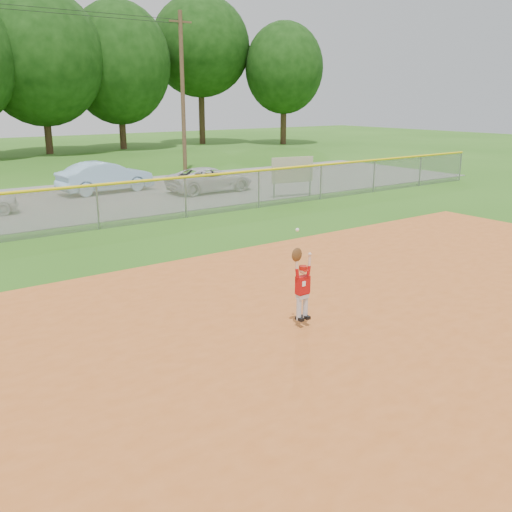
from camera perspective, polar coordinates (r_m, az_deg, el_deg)
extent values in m
plane|color=#2A5D15|center=(11.47, 3.02, -6.37)|extent=(120.00, 120.00, 0.00)
cube|color=#B95921|center=(9.54, 14.65, -11.51)|extent=(24.00, 16.00, 0.04)
cube|color=slate|center=(25.52, -20.27, 4.97)|extent=(44.00, 10.00, 0.03)
imported|color=#94C0DC|center=(27.49, -14.82, 7.64)|extent=(4.43, 1.85, 1.42)
imported|color=silver|center=(26.91, -4.62, 7.64)|extent=(4.11, 1.90, 1.14)
cylinder|color=gray|center=(24.99, 1.81, 7.24)|extent=(0.07, 0.07, 1.34)
cylinder|color=gray|center=(25.81, 5.42, 7.44)|extent=(0.07, 0.07, 1.34)
cube|color=beige|center=(25.31, 3.67, 8.60)|extent=(1.98, 0.47, 1.12)
cube|color=gray|center=(19.77, -15.55, 4.69)|extent=(40.00, 0.03, 1.50)
cylinder|color=yellow|center=(19.65, -15.71, 6.84)|extent=(40.00, 0.10, 0.10)
cylinder|color=gray|center=(19.77, -15.55, 4.69)|extent=(0.06, 0.06, 1.50)
cylinder|color=gray|center=(21.14, -7.06, 5.82)|extent=(0.06, 0.06, 1.50)
cylinder|color=gray|center=(22.91, 0.28, 6.69)|extent=(0.06, 0.06, 1.50)
cylinder|color=gray|center=(25.01, 6.50, 7.34)|extent=(0.06, 0.06, 1.50)
cylinder|color=gray|center=(27.35, 11.72, 7.82)|extent=(0.06, 0.06, 1.50)
cylinder|color=gray|center=(29.88, 16.09, 8.17)|extent=(0.06, 0.06, 1.50)
cylinder|color=gray|center=(32.56, 19.77, 8.42)|extent=(0.06, 0.06, 1.50)
cylinder|color=#4C3823|center=(34.57, -7.34, 15.79)|extent=(0.24, 0.24, 9.00)
cube|color=#4C3823|center=(34.81, -7.58, 22.22)|extent=(1.40, 0.10, 0.10)
cylinder|color=black|center=(31.48, -23.22, 21.72)|extent=(18.50, 0.02, 0.02)
cylinder|color=black|center=(31.50, -23.26, 22.08)|extent=(18.50, 0.02, 0.02)
cylinder|color=#422D1C|center=(48.58, -20.17, 12.46)|extent=(0.56, 0.56, 4.89)
ellipsoid|color=#193F0F|center=(48.64, -20.72, 18.07)|extent=(9.41, 9.41, 10.28)
cylinder|color=#422D1C|center=(51.42, -13.25, 13.04)|extent=(0.56, 0.56, 4.78)
ellipsoid|color=#193F0F|center=(51.46, -13.59, 18.24)|extent=(8.62, 8.62, 10.06)
cylinder|color=#422D1C|center=(56.08, -5.44, 14.17)|extent=(0.56, 0.56, 5.99)
ellipsoid|color=#193F0F|center=(56.25, -5.60, 20.14)|extent=(9.18, 9.18, 9.14)
cylinder|color=#422D1C|center=(55.64, 2.76, 13.54)|extent=(0.56, 0.56, 4.69)
ellipsoid|color=#193F0F|center=(55.67, 2.82, 18.27)|extent=(7.23, 7.23, 8.32)
cylinder|color=silver|center=(10.91, 4.32, -5.31)|extent=(0.10, 0.10, 0.44)
cylinder|color=silver|center=(11.01, 4.95, -5.13)|extent=(0.10, 0.10, 0.44)
cube|color=black|center=(10.96, 4.39, -6.28)|extent=(0.09, 0.18, 0.06)
cube|color=black|center=(11.06, 5.02, -6.09)|extent=(0.09, 0.18, 0.06)
cube|color=silver|center=(10.87, 4.67, -3.99)|extent=(0.23, 0.13, 0.09)
cube|color=maroon|center=(10.85, 4.67, -3.72)|extent=(0.24, 0.14, 0.04)
cube|color=#B00C0D|center=(10.80, 4.69, -2.88)|extent=(0.27, 0.14, 0.34)
cube|color=white|center=(10.71, 4.82, -2.79)|extent=(0.08, 0.01, 0.10)
sphere|color=beige|center=(10.71, 4.72, -1.41)|extent=(0.15, 0.15, 0.15)
cylinder|color=#A11109|center=(10.70, 4.73, -1.18)|extent=(0.16, 0.16, 0.07)
cube|color=#A11109|center=(10.65, 5.01, -1.44)|extent=(0.12, 0.09, 0.01)
cylinder|color=#B00C0D|center=(10.63, 4.14, -1.71)|extent=(0.09, 0.06, 0.18)
cylinder|color=beige|center=(10.57, 4.09, -0.76)|extent=(0.07, 0.05, 0.20)
ellipsoid|color=#4C2D14|center=(10.52, 4.11, 0.13)|extent=(0.23, 0.11, 0.27)
sphere|color=white|center=(10.41, 4.16, 2.63)|extent=(0.07, 0.07, 0.07)
cylinder|color=#B00C0D|center=(10.81, 5.29, -1.44)|extent=(0.09, 0.06, 0.18)
cylinder|color=beige|center=(10.77, 5.39, -0.47)|extent=(0.07, 0.05, 0.20)
sphere|color=beige|center=(10.74, 5.40, 0.17)|extent=(0.07, 0.07, 0.07)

